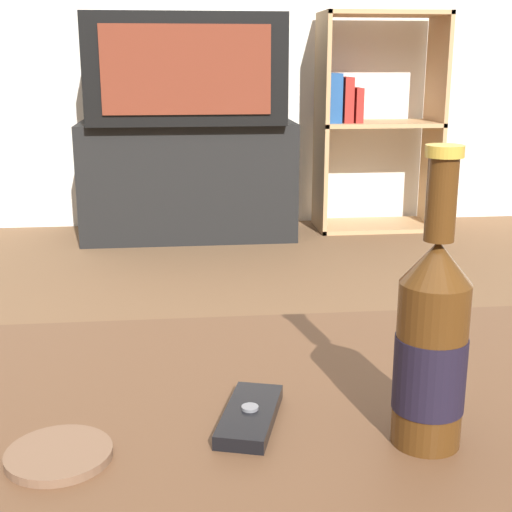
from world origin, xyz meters
TOP-DOWN VIEW (x-y plane):
  - coffee_table at (0.00, 0.00)m, footprint 1.20×0.62m
  - tv_stand at (0.00, 2.74)m, footprint 0.99×0.42m
  - television at (0.00, 2.74)m, footprint 0.87×0.54m
  - bookshelf at (0.89, 2.81)m, footprint 0.59×0.30m
  - beer_bottle at (0.18, -0.04)m, footprint 0.06×0.06m
  - cell_phone at (0.02, 0.01)m, footprint 0.08×0.13m
  - coaster at (-0.15, -0.04)m, footprint 0.09×0.09m

SIDE VIEW (x-z plane):
  - tv_stand at x=0.00m, z-range 0.00..0.54m
  - coffee_table at x=0.00m, z-range 0.16..0.64m
  - coaster at x=-0.15m, z-range 0.47..0.48m
  - cell_phone at x=0.02m, z-range 0.47..0.49m
  - bookshelf at x=0.89m, z-range 0.02..1.06m
  - beer_bottle at x=0.18m, z-range 0.43..0.71m
  - television at x=0.00m, z-range 0.54..1.01m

